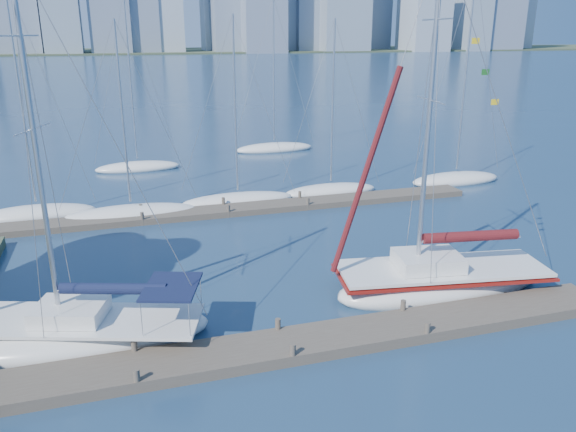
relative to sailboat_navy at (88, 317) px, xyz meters
name	(u,v)px	position (x,y,z in m)	size (l,w,h in m)	color
ground	(285,351)	(6.48, -2.50, -1.07)	(700.00, 700.00, 0.00)	navy
near_dock	(285,346)	(6.48, -2.50, -0.87)	(26.00, 2.00, 0.40)	#4D4338
far_dock	(242,209)	(8.48, 13.50, -0.89)	(30.00, 1.80, 0.36)	#4D4338
far_shore	(120,52)	(6.48, 317.50, -1.07)	(800.00, 100.00, 1.50)	#38472D
sailboat_navy	(88,317)	(0.00, 0.00, 0.00)	(8.86, 5.23, 13.72)	silver
sailboat_maroon	(442,268)	(14.21, 0.19, -0.02)	(9.81, 4.49, 14.46)	silver
bg_boat_0	(38,213)	(-3.44, 15.98, -0.79)	(6.88, 2.77, 13.98)	silver
bg_boat_1	(132,213)	(1.93, 14.40, -0.83)	(8.04, 2.71, 11.59)	silver
bg_boat_2	(238,200)	(8.63, 15.42, -0.84)	(7.56, 4.35, 11.89)	silver
bg_boat_3	(331,190)	(15.19, 15.76, -0.84)	(6.83, 3.68, 11.69)	silver
bg_boat_5	(456,179)	(25.04, 15.84, -0.77)	(7.02, 2.36, 15.31)	silver
bg_boat_6	(138,167)	(2.86, 26.72, -0.81)	(6.88, 3.27, 13.53)	silver
bg_boat_7	(274,148)	(15.40, 30.93, -0.80)	(7.52, 3.18, 13.83)	silver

